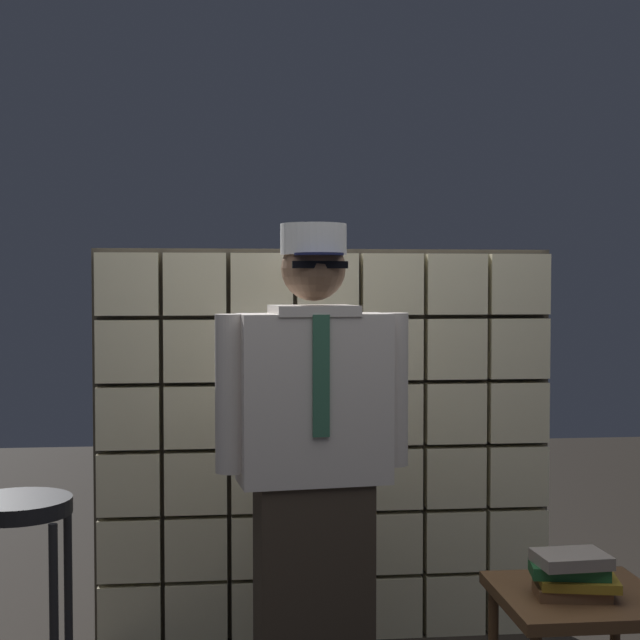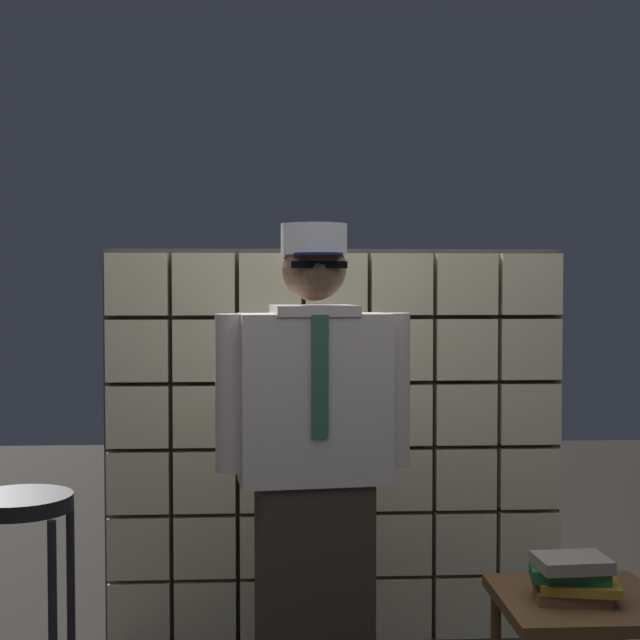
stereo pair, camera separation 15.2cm
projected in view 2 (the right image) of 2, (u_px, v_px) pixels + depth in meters
name	position (u px, v px, depth m)	size (l,w,h in m)	color
glass_block_wall	(336.00, 447.00, 3.91)	(1.92, 0.10, 1.65)	beige
standing_person	(314.00, 462.00, 3.19)	(0.68, 0.31, 1.69)	#382D23
bar_stool	(20.00, 560.00, 2.99)	(0.34, 0.34, 0.81)	black
side_table	(580.00, 616.00, 3.00)	(0.52, 0.52, 0.48)	brown
book_stack	(573.00, 578.00, 2.96)	(0.29, 0.20, 0.15)	brown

